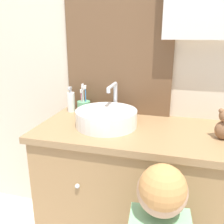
{
  "coord_description": "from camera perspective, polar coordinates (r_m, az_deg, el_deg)",
  "views": [
    {
      "loc": [
        0.21,
        -0.92,
        1.32
      ],
      "look_at": [
        -0.12,
        0.28,
        0.93
      ],
      "focal_mm": 40.0,
      "sensor_mm": 36.0,
      "label": 1
    }
  ],
  "objects": [
    {
      "name": "wall_back",
      "position": [
        1.55,
        8.72,
        16.12
      ],
      "size": [
        3.2,
        0.18,
        2.5
      ],
      "color": "beige",
      "rests_on": "ground_plane"
    },
    {
      "name": "vanity_counter",
      "position": [
        1.55,
        5.12,
        -18.09
      ],
      "size": [
        1.08,
        0.54,
        0.83
      ],
      "color": "#A37A4C",
      "rests_on": "ground_plane"
    },
    {
      "name": "sink_basin",
      "position": [
        1.38,
        -1.19,
        -1.2
      ],
      "size": [
        0.34,
        0.39,
        0.21
      ],
      "color": "white",
      "rests_on": "vanity_counter"
    },
    {
      "name": "soap_dispenser",
      "position": [
        1.65,
        -9.34,
        2.36
      ],
      "size": [
        0.05,
        0.05,
        0.17
      ],
      "color": "white",
      "rests_on": "vanity_counter"
    },
    {
      "name": "toothbrush_holder",
      "position": [
        1.61,
        -6.45,
        1.37
      ],
      "size": [
        0.08,
        0.08,
        0.19
      ],
      "color": "#66B27F",
      "rests_on": "vanity_counter"
    }
  ]
}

